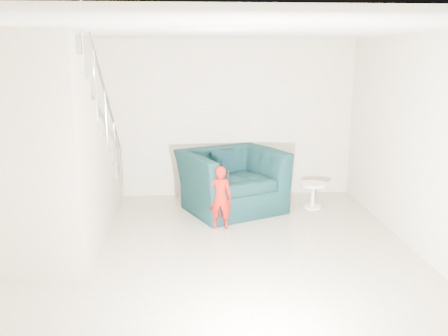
{
  "coord_description": "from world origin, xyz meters",
  "views": [
    {
      "loc": [
        -0.29,
        -5.4,
        2.42
      ],
      "look_at": [
        0.15,
        1.2,
        0.85
      ],
      "focal_mm": 38.0,
      "sensor_mm": 36.0,
      "label": 1
    }
  ],
  "objects": [
    {
      "name": "throw",
      "position": [
        -0.27,
        1.94,
        0.6
      ],
      "size": [
        0.06,
        0.56,
        0.62
      ],
      "primitive_type": "cube",
      "color": "black",
      "rests_on": "armchair"
    },
    {
      "name": "ceiling",
      "position": [
        0.0,
        0.0,
        2.7
      ],
      "size": [
        5.5,
        5.5,
        0.0
      ],
      "primitive_type": "plane",
      "rotation": [
        3.14,
        0.0,
        0.0
      ],
      "color": "silver",
      "rests_on": "back_wall"
    },
    {
      "name": "toddler",
      "position": [
        0.08,
        1.03,
        0.46
      ],
      "size": [
        0.37,
        0.27,
        0.92
      ],
      "primitive_type": "imported",
      "rotation": [
        0.0,
        0.0,
        2.99
      ],
      "color": "#971104",
      "rests_on": "floor"
    },
    {
      "name": "phone",
      "position": [
        0.2,
        1.01,
        0.8
      ],
      "size": [
        0.02,
        0.05,
        0.1
      ],
      "primitive_type": "cube",
      "rotation": [
        0.0,
        0.0,
        -0.1
      ],
      "color": "black",
      "rests_on": "toddler"
    },
    {
      "name": "right_wall",
      "position": [
        2.5,
        0.0,
        1.35
      ],
      "size": [
        0.0,
        5.5,
        5.5
      ],
      "primitive_type": "plane",
      "rotation": [
        1.57,
        0.0,
        -1.57
      ],
      "color": "#C2B29E",
      "rests_on": "floor"
    },
    {
      "name": "side_table",
      "position": [
        1.64,
        1.87,
        0.28
      ],
      "size": [
        0.42,
        0.42,
        0.42
      ],
      "color": "white",
      "rests_on": "floor"
    },
    {
      "name": "armchair",
      "position": [
        0.32,
        1.88,
        0.48
      ],
      "size": [
        1.88,
        1.78,
        0.96
      ],
      "primitive_type": "imported",
      "rotation": [
        0.0,
        0.0,
        0.43
      ],
      "color": "black",
      "rests_on": "floor"
    },
    {
      "name": "floor",
      "position": [
        0.0,
        0.0,
        0.0
      ],
      "size": [
        5.5,
        5.5,
        0.0
      ],
      "primitive_type": "plane",
      "color": "gray",
      "rests_on": "ground"
    },
    {
      "name": "cushion",
      "position": [
        0.2,
        2.21,
        0.73
      ],
      "size": [
        0.38,
        0.18,
        0.37
      ],
      "primitive_type": "cube",
      "rotation": [
        0.21,
        0.0,
        0.0
      ],
      "color": "black",
      "rests_on": "armchair"
    },
    {
      "name": "staircase",
      "position": [
        -2.0,
        0.55,
        0.95
      ],
      "size": [
        1.02,
        3.03,
        3.62
      ],
      "color": "#ADA089",
      "rests_on": "floor"
    },
    {
      "name": "back_wall",
      "position": [
        0.0,
        2.75,
        1.35
      ],
      "size": [
        5.0,
        0.0,
        5.0
      ],
      "primitive_type": "plane",
      "rotation": [
        1.57,
        0.0,
        0.0
      ],
      "color": "#C2B29E",
      "rests_on": "floor"
    },
    {
      "name": "front_wall",
      "position": [
        0.0,
        -2.75,
        1.35
      ],
      "size": [
        5.0,
        0.0,
        5.0
      ],
      "primitive_type": "plane",
      "rotation": [
        -1.57,
        0.0,
        0.0
      ],
      "color": "#C2B29E",
      "rests_on": "floor"
    }
  ]
}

